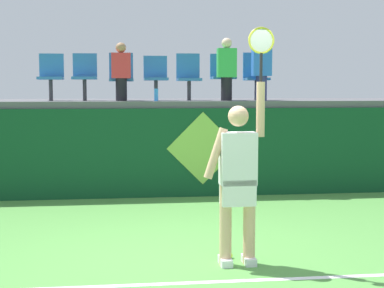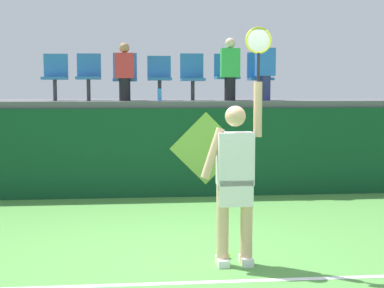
# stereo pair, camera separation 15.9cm
# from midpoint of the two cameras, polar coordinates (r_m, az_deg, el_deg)

# --- Properties ---
(ground_plane) EXTENTS (40.00, 40.00, 0.00)m
(ground_plane) POSITION_cam_midpoint_polar(r_m,az_deg,el_deg) (6.40, -0.87, -11.61)
(ground_plane) COLOR #519342
(court_back_wall) EXTENTS (11.69, 0.20, 1.55)m
(court_back_wall) POSITION_cam_midpoint_polar(r_m,az_deg,el_deg) (9.96, -2.70, -0.86)
(court_back_wall) COLOR #0F4223
(court_back_wall) RESTS_ON ground_plane
(spectator_platform) EXTENTS (11.69, 2.81, 0.12)m
(spectator_platform) POSITION_cam_midpoint_polar(r_m,az_deg,el_deg) (11.26, -3.08, 4.14)
(spectator_platform) COLOR #56565B
(spectator_platform) RESTS_ON court_back_wall
(court_baseline_stripe) EXTENTS (10.52, 0.08, 0.01)m
(court_baseline_stripe) POSITION_cam_midpoint_polar(r_m,az_deg,el_deg) (5.71, -0.25, -13.73)
(court_baseline_stripe) COLOR white
(court_baseline_stripe) RESTS_ON ground_plane
(tennis_player) EXTENTS (0.75, 0.27, 2.53)m
(tennis_player) POSITION_cam_midpoint_polar(r_m,az_deg,el_deg) (6.08, 5.12, -3.21)
(tennis_player) COLOR white
(tennis_player) RESTS_ON ground_plane
(tennis_ball) EXTENTS (0.07, 0.07, 0.07)m
(tennis_ball) POSITION_cam_midpoint_polar(r_m,az_deg,el_deg) (6.49, 4.27, -11.08)
(tennis_ball) COLOR #D1E533
(tennis_ball) RESTS_ON ground_plane
(water_bottle) EXTENTS (0.07, 0.07, 0.22)m
(water_bottle) POSITION_cam_midpoint_polar(r_m,az_deg,el_deg) (10.09, -2.83, 4.94)
(water_bottle) COLOR #338CE5
(water_bottle) RESTS_ON spectator_platform
(stadium_chair_0) EXTENTS (0.44, 0.42, 0.86)m
(stadium_chair_0) POSITION_cam_midpoint_polar(r_m,az_deg,el_deg) (10.76, -13.11, 6.81)
(stadium_chair_0) COLOR #38383D
(stadium_chair_0) RESTS_ON spectator_platform
(stadium_chair_1) EXTENTS (0.44, 0.42, 0.87)m
(stadium_chair_1) POSITION_cam_midpoint_polar(r_m,az_deg,el_deg) (10.70, -9.88, 6.91)
(stadium_chair_1) COLOR #38383D
(stadium_chair_1) RESTS_ON spectator_platform
(stadium_chair_2) EXTENTS (0.44, 0.42, 0.88)m
(stadium_chair_2) POSITION_cam_midpoint_polar(r_m,az_deg,el_deg) (10.67, -6.29, 6.90)
(stadium_chair_2) COLOR #38383D
(stadium_chair_2) RESTS_ON spectator_platform
(stadium_chair_3) EXTENTS (0.44, 0.42, 0.83)m
(stadium_chair_3) POSITION_cam_midpoint_polar(r_m,az_deg,el_deg) (10.68, -2.85, 6.88)
(stadium_chair_3) COLOR #38383D
(stadium_chair_3) RESTS_ON spectator_platform
(stadium_chair_4) EXTENTS (0.44, 0.42, 0.88)m
(stadium_chair_4) POSITION_cam_midpoint_polar(r_m,az_deg,el_deg) (10.73, 0.46, 6.94)
(stadium_chair_4) COLOR #38383D
(stadium_chair_4) RESTS_ON spectator_platform
(stadium_chair_5) EXTENTS (0.44, 0.42, 0.88)m
(stadium_chair_5) POSITION_cam_midpoint_polar(r_m,az_deg,el_deg) (10.82, 3.88, 7.01)
(stadium_chair_5) COLOR #38383D
(stadium_chair_5) RESTS_ON spectator_platform
(stadium_chair_6) EXTENTS (0.44, 0.42, 0.90)m
(stadium_chair_6) POSITION_cam_midpoint_polar(r_m,az_deg,el_deg) (10.95, 7.19, 6.95)
(stadium_chair_6) COLOR #38383D
(stadium_chair_6) RESTS_ON spectator_platform
(spectator_0) EXTENTS (0.34, 0.20, 1.14)m
(spectator_0) POSITION_cam_midpoint_polar(r_m,az_deg,el_deg) (10.49, 7.77, 7.55)
(spectator_0) COLOR navy
(spectator_0) RESTS_ON spectator_platform
(spectator_1) EXTENTS (0.34, 0.20, 1.03)m
(spectator_1) POSITION_cam_midpoint_polar(r_m,az_deg,el_deg) (10.27, -6.32, 7.28)
(spectator_1) COLOR black
(spectator_1) RESTS_ON spectator_platform
(spectator_2) EXTENTS (0.34, 0.20, 1.13)m
(spectator_2) POSITION_cam_midpoint_polar(r_m,az_deg,el_deg) (10.40, 4.27, 7.57)
(spectator_2) COLOR black
(spectator_2) RESTS_ON spectator_platform
(wall_signage_mount) EXTENTS (1.27, 0.01, 1.49)m
(wall_signage_mount) POSITION_cam_midpoint_polar(r_m,az_deg,el_deg) (10.05, 1.83, -5.26)
(wall_signage_mount) COLOR #0F4223
(wall_signage_mount) RESTS_ON ground_plane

